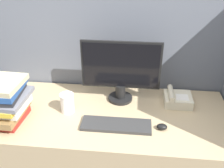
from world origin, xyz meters
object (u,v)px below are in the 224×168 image
at_px(coffee_cup, 67,103).
at_px(book_stack, 6,101).
at_px(monitor, 121,72).
at_px(mouse, 162,127).
at_px(keyboard, 116,125).
at_px(desk_telephone, 177,99).

distance_m(coffee_cup, book_stack, 0.37).
xyz_separation_m(monitor, mouse, (0.28, -0.31, -0.20)).
bearing_deg(mouse, monitor, 131.82).
relative_size(keyboard, book_stack, 1.43).
relative_size(coffee_cup, desk_telephone, 0.71).
bearing_deg(keyboard, desk_telephone, 36.76).
bearing_deg(monitor, desk_telephone, -1.91).
bearing_deg(monitor, book_stack, -155.27).
bearing_deg(monitor, keyboard, -90.27).
bearing_deg(coffee_cup, book_stack, -159.63).
xyz_separation_m(mouse, desk_telephone, (0.12, 0.29, 0.02)).
bearing_deg(book_stack, desk_telephone, 15.58).
relative_size(book_stack, desk_telephone, 1.61).
bearing_deg(mouse, book_stack, -179.71).
height_order(mouse, book_stack, book_stack).
bearing_deg(book_stack, keyboard, 0.26).
relative_size(keyboard, mouse, 6.68).
bearing_deg(coffee_cup, keyboard, -20.47).
height_order(book_stack, desk_telephone, book_stack).
relative_size(mouse, book_stack, 0.21).
bearing_deg(coffee_cup, monitor, 28.92).
bearing_deg(mouse, coffee_cup, 168.63).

